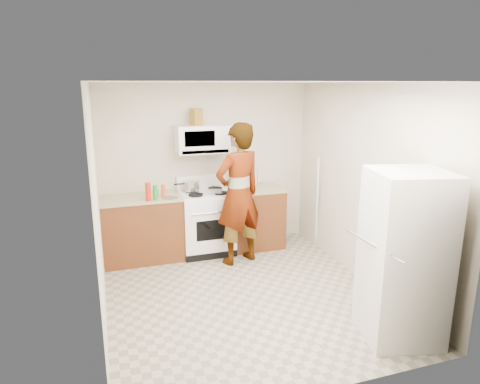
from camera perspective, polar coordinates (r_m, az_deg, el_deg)
name	(u,v)px	position (r m, az deg, el deg)	size (l,w,h in m)	color
floor	(244,294)	(5.33, 0.56, -13.49)	(3.60, 3.60, 0.00)	gray
back_wall	(207,167)	(6.56, -4.45, 3.38)	(3.20, 0.02, 2.50)	beige
right_wall	(364,185)	(5.58, 16.24, 0.92)	(0.02, 3.60, 2.50)	beige
cabinet_left	(142,230)	(6.32, -12.88, -4.90)	(1.12, 0.62, 0.90)	#5F2F16
counter_left	(141,198)	(6.18, -13.12, -0.80)	(1.14, 0.64, 0.04)	tan
cabinet_right	(255,218)	(6.67, 1.99, -3.50)	(0.80, 0.62, 0.90)	#5F2F16
counter_right	(255,189)	(6.54, 2.03, 0.40)	(0.82, 0.64, 0.04)	tan
gas_range	(206,221)	(6.44, -4.53, -3.87)	(0.76, 0.65, 1.13)	white
microwave	(202,139)	(6.29, -5.03, 7.05)	(0.76, 0.38, 0.40)	white
person	(238,194)	(5.92, -0.21, -0.33)	(0.72, 0.48, 1.99)	tan
fridge	(404,257)	(4.49, 21.00, -8.07)	(0.70, 0.70, 1.70)	silver
kettle	(252,178)	(6.73, 1.60, 1.82)	(0.17, 0.17, 0.20)	white
jug	(196,117)	(6.23, -5.84, 9.92)	(0.14, 0.14, 0.24)	brown
saucepan	(191,186)	(6.34, -6.52, 0.80)	(0.24, 0.24, 0.13)	silver
tray	(213,192)	(6.22, -3.63, 0.00)	(0.25, 0.16, 0.05)	white
bottle_spray	(148,192)	(5.92, -12.15, 0.03)	(0.07, 0.07, 0.25)	red
bottle_hot_sauce	(163,191)	(6.08, -10.18, 0.15)	(0.06, 0.06, 0.18)	#D04D17
bottle_green_cap	(155,193)	(5.95, -11.22, -0.07)	(0.06, 0.06, 0.21)	#188424
pot_lid	(170,198)	(6.04, -9.34, -0.73)	(0.23, 0.23, 0.01)	silver
broom	(317,202)	(6.59, 10.25, -1.36)	(0.03, 0.03, 1.47)	silver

